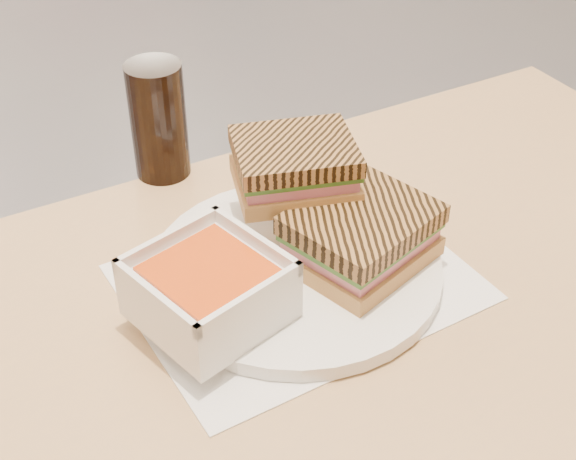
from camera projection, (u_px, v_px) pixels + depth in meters
main_table at (295, 443)px, 0.80m from camera, size 1.27×0.83×0.75m
tray_liner at (299, 282)px, 0.82m from camera, size 0.35×0.28×0.00m
plate at (296, 268)px, 0.82m from camera, size 0.29×0.29×0.02m
soup_bowl at (209, 292)px, 0.74m from camera, size 0.14×0.14×0.06m
panini_lower at (361, 236)px, 0.81m from camera, size 0.15×0.14×0.06m
panini_upper at (295, 166)px, 0.82m from camera, size 0.15×0.14×0.05m
cola_glass at (158, 120)px, 0.94m from camera, size 0.07×0.07×0.14m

